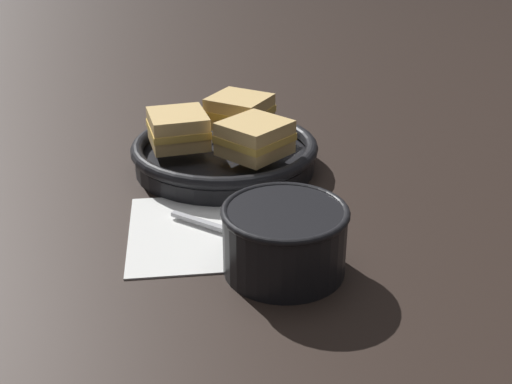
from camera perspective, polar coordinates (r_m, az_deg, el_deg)
The scene contains 8 objects.
ground_plane at distance 0.77m, azimuth -2.51°, elevation -3.44°, with size 4.00×4.00×0.00m, color black.
napkin at distance 0.77m, azimuth -3.06°, elevation -3.43°, with size 0.25×0.23×0.00m.
soup_bowl at distance 0.67m, azimuth 2.56°, elevation -3.89°, with size 0.13×0.13×0.07m.
spoon at distance 0.74m, azimuth -0.95°, elevation -3.97°, with size 0.14×0.09×0.01m.
skillet at distance 0.93m, azimuth -2.75°, elevation 3.45°, with size 0.27×0.38×0.04m.
sandwich_near_left at distance 0.97m, azimuth -1.47°, elevation 7.19°, with size 0.11×0.11×0.05m.
sandwich_near_right at distance 0.90m, azimuth -6.94°, elevation 5.60°, with size 0.10×0.11×0.05m.
sandwich_far_left at distance 0.87m, azimuth -0.10°, elevation 4.83°, with size 0.11×0.11×0.05m.
Camera 1 is at (0.08, -0.66, 0.38)m, focal length 45.00 mm.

